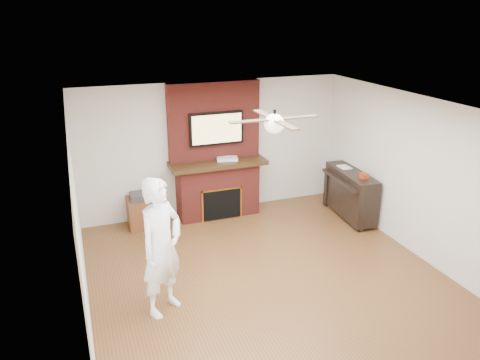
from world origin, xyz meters
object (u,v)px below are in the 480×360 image
object	(u,v)px
piano	(350,193)
person	(161,247)
fireplace	(216,164)
side_table	(143,211)

from	to	relation	value
piano	person	bearing A→B (deg)	-151.35
fireplace	side_table	world-z (taller)	fireplace
fireplace	person	world-z (taller)	fireplace
side_table	fireplace	bearing A→B (deg)	2.90
person	side_table	xyz separation A→B (m)	(0.16, 2.63, -0.62)
fireplace	person	xyz separation A→B (m)	(-1.57, -2.70, -0.08)
person	fireplace	bearing A→B (deg)	23.02
person	side_table	bearing A→B (deg)	49.76
fireplace	piano	xyz separation A→B (m)	(2.28, -1.01, -0.51)
person	piano	distance (m)	4.22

